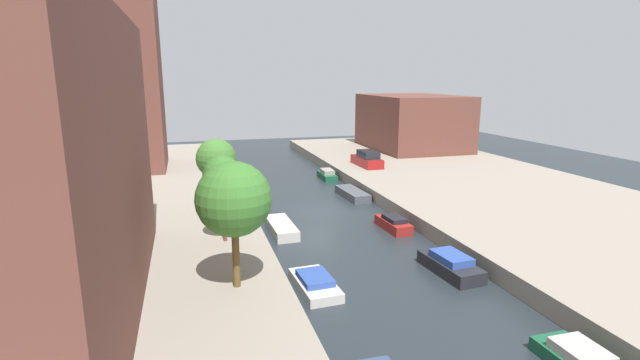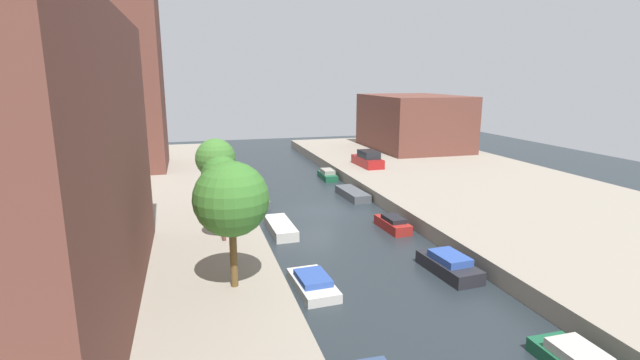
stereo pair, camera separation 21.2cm
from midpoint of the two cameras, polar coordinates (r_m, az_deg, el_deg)
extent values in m
plane|color=#232B30|center=(34.58, -0.22, -3.91)|extent=(84.00, 84.00, 0.00)
cube|color=gray|center=(33.85, -25.59, -4.66)|extent=(20.00, 64.00, 1.00)
cube|color=gray|center=(40.94, 20.47, -1.38)|extent=(20.00, 64.00, 1.00)
cube|color=brown|center=(48.74, -24.85, 13.50)|extent=(10.00, 8.30, 21.11)
cube|color=brown|center=(59.27, 11.40, 6.96)|extent=(10.00, 13.50, 6.54)
cylinder|color=brown|center=(20.32, -10.22, -9.09)|extent=(0.31, 0.31, 2.75)
sphere|color=#39752B|center=(19.55, -10.50, -2.31)|extent=(3.16, 3.16, 3.16)
cylinder|color=brown|center=(25.84, -11.52, -4.22)|extent=(0.20, 0.20, 2.91)
sphere|color=#377229|center=(25.31, -11.74, 0.54)|extent=(2.12, 2.12, 2.12)
cylinder|color=brown|center=(30.76, -12.25, -1.63)|extent=(0.35, 0.35, 2.83)
sphere|color=#3F782E|center=(30.29, -12.45, 2.59)|extent=(2.53, 2.53, 2.53)
cube|color=maroon|center=(47.07, 5.93, 2.26)|extent=(1.86, 4.61, 0.87)
cube|color=#1E2328|center=(46.62, 6.11, 3.14)|extent=(1.60, 2.55, 0.71)
cube|color=beige|center=(22.45, -0.59, -12.70)|extent=(1.80, 3.65, 0.45)
cube|color=#2D4C9E|center=(22.28, -0.58, -11.87)|extent=(1.47, 2.03, 0.29)
cube|color=beige|center=(30.16, -4.63, -5.81)|extent=(1.51, 4.25, 0.64)
cube|color=#4C5156|center=(36.75, -7.54, -2.52)|extent=(1.61, 3.61, 0.61)
cube|color=gray|center=(36.67, -7.57, -1.77)|extent=(1.34, 2.00, 0.36)
cube|color=#B2ADA3|center=(18.95, 29.32, -17.92)|extent=(1.35, 1.72, 0.36)
cube|color=#232328|center=(24.97, 15.69, -10.21)|extent=(1.87, 3.87, 0.68)
cube|color=#2D4C9E|center=(24.74, 15.83, -9.12)|extent=(1.50, 2.17, 0.37)
cube|color=maroon|center=(30.96, 9.06, -5.44)|extent=(1.38, 3.20, 0.64)
cube|color=black|center=(30.70, 9.20, -4.69)|extent=(1.12, 1.78, 0.29)
cube|color=#4C5156|center=(38.56, 4.15, -1.70)|extent=(1.69, 4.41, 0.65)
cube|color=#195638|center=(45.49, 1.05, 0.49)|extent=(1.33, 3.50, 0.58)
cube|color=gray|center=(45.32, 1.09, 1.06)|extent=(1.09, 1.94, 0.38)
camera|label=1|loc=(0.11, -89.84, 0.04)|focal=26.19mm
camera|label=2|loc=(0.11, 90.16, -0.04)|focal=26.19mm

